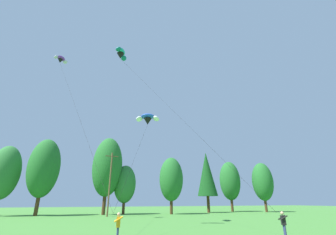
# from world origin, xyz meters

# --- Properties ---
(treeline_tree_c) EXTENTS (5.00, 5.00, 11.86)m
(treeline_tree_c) POSITION_xyz_m (-19.62, 53.82, 7.18)
(treeline_tree_c) COLOR #472D19
(treeline_tree_c) RESTS_ON ground_plane
(treeline_tree_d) EXTENTS (5.40, 5.40, 13.32)m
(treeline_tree_d) POSITION_xyz_m (-13.41, 52.45, 8.06)
(treeline_tree_d) COLOR #472D19
(treeline_tree_d) RESTS_ON ground_plane
(treeline_tree_e) EXTENTS (5.73, 5.73, 14.54)m
(treeline_tree_e) POSITION_xyz_m (-2.25, 52.27, 8.80)
(treeline_tree_e) COLOR #472D19
(treeline_tree_e) RESTS_ON ground_plane
(treeline_tree_f) EXTENTS (4.29, 4.29, 9.21)m
(treeline_tree_f) POSITION_xyz_m (1.48, 52.58, 5.57)
(treeline_tree_f) COLOR #472D19
(treeline_tree_f) RESTS_ON ground_plane
(treeline_tree_g) EXTENTS (4.74, 4.74, 10.87)m
(treeline_tree_g) POSITION_xyz_m (10.25, 49.63, 6.58)
(treeline_tree_g) COLOR #472D19
(treeline_tree_g) RESTS_ON ground_plane
(treeline_tree_h) EXTENTS (4.52, 4.52, 13.28)m
(treeline_tree_h) POSITION_xyz_m (20.35, 52.90, 8.32)
(treeline_tree_h) COLOR #472D19
(treeline_tree_h) RESTS_ON ground_plane
(treeline_tree_i) EXTENTS (5.00, 5.00, 11.85)m
(treeline_tree_i) POSITION_xyz_m (28.19, 55.20, 7.18)
(treeline_tree_i) COLOR #472D19
(treeline_tree_i) RESTS_ON ground_plane
(treeline_tree_j) EXTENTS (4.84, 4.84, 11.26)m
(treeline_tree_j) POSITION_xyz_m (34.35, 50.71, 6.81)
(treeline_tree_j) COLOR #472D19
(treeline_tree_j) RESTS_ON ground_plane
(utility_pole) EXTENTS (2.20, 0.26, 10.41)m
(utility_pole) POSITION_xyz_m (-2.22, 46.34, 5.47)
(utility_pole) COLOR brown
(utility_pole) RESTS_ON ground_plane
(kite_flyer_near) EXTENTS (0.61, 0.64, 1.69)m
(kite_flyer_near) POSITION_xyz_m (-4.48, 20.93, 1.00)
(kite_flyer_near) COLOR navy
(kite_flyer_near) RESTS_ON ground_plane
(kite_flyer_mid) EXTENTS (0.74, 0.75, 1.69)m
(kite_flyer_mid) POSITION_xyz_m (6.27, 18.47, 1.00)
(kite_flyer_mid) COLOR navy
(kite_flyer_mid) RESTS_ON ground_plane
(parafoil_kite_high_blue_white) EXTENTS (5.74, 9.49, 10.38)m
(parafoil_kite_high_blue_white) POSITION_xyz_m (-0.50, 29.53, 11.35)
(parafoil_kite_high_blue_white) COLOR blue
(parafoil_kite_mid_teal) EXTENTS (10.95, 14.26, 19.89)m
(parafoil_kite_mid_teal) POSITION_xyz_m (-3.93, 31.47, 20.77)
(parafoil_kite_mid_teal) COLOR teal
(parafoil_kite_far_purple) EXTENTS (8.48, 20.13, 22.46)m
(parafoil_kite_far_purple) POSITION_xyz_m (-12.20, 40.11, 23.45)
(parafoil_kite_far_purple) COLOR purple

